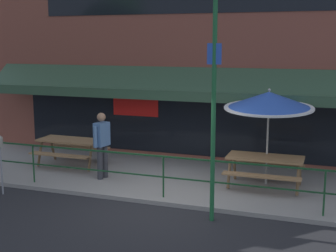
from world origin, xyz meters
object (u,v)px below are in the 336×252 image
Objects in this scene: picnic_table_centre at (265,163)px; street_sign_pole at (214,104)px; picnic_table_left at (70,145)px; pedestrian_walking at (102,142)px; patio_umbrella_centre at (269,101)px; parking_meter_near at (0,147)px.

picnic_table_centre is 0.39× the size of street_sign_pole.
picnic_table_left is 1.68m from pedestrian_walking.
pedestrian_walking is (-4.05, -0.89, -1.12)m from patio_umbrella_centre.
street_sign_pole reaches higher than parking_meter_near.
street_sign_pole is (4.74, -2.46, 1.68)m from picnic_table_left.
picnic_table_left is at bearing 150.32° from pedestrian_walking.
street_sign_pole is at bearing -108.17° from picnic_table_centre.
parking_meter_near is at bearing -136.82° from pedestrian_walking.
pedestrian_walking is (1.43, -0.81, 0.35)m from picnic_table_left.
picnic_table_left is 1.27× the size of parking_meter_near.
picnic_table_left is 5.48m from picnic_table_centre.
street_sign_pole reaches higher than picnic_table_centre.
patio_umbrella_centre is at bearing 23.79° from parking_meter_near.
parking_meter_near is (-5.84, -2.57, -1.03)m from patio_umbrella_centre.
picnic_table_centre is 2.90m from street_sign_pole.
pedestrian_walking is at bearing -167.54° from patio_umbrella_centre.
picnic_table_left is at bearing 177.84° from picnic_table_centre.
pedestrian_walking is 1.20× the size of parking_meter_near.
picnic_table_left is 5.67m from patio_umbrella_centre.
street_sign_pole is (5.10, 0.04, 1.24)m from parking_meter_near.
picnic_table_left and picnic_table_centre have the same top height.
patio_umbrella_centre reaches higher than picnic_table_centre.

